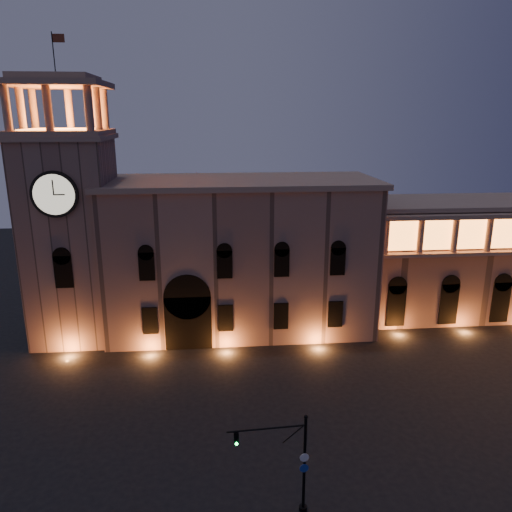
# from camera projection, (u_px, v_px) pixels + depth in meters

# --- Properties ---
(ground) EXTENTS (160.00, 160.00, 0.00)m
(ground) POSITION_uv_depth(u_px,v_px,m) (283.00, 436.00, 39.49)
(ground) COLOR black
(ground) RESTS_ON ground
(government_building) EXTENTS (30.80, 12.80, 17.60)m
(government_building) POSITION_uv_depth(u_px,v_px,m) (240.00, 255.00, 57.94)
(government_building) COLOR #8A675A
(government_building) RESTS_ON ground
(clock_tower) EXTENTS (9.80, 9.80, 32.40)m
(clock_tower) POSITION_uv_depth(u_px,v_px,m) (72.00, 229.00, 54.41)
(clock_tower) COLOR #8A675A
(clock_tower) RESTS_ON ground
(colonnade_wing) EXTENTS (40.60, 11.50, 14.50)m
(colonnade_wing) POSITION_uv_depth(u_px,v_px,m) (507.00, 255.00, 63.20)
(colonnade_wing) COLOR #856155
(colonnade_wing) RESTS_ON ground
(traffic_light) EXTENTS (5.10, 0.71, 7.01)m
(traffic_light) POSITION_uv_depth(u_px,v_px,m) (291.00, 463.00, 30.93)
(traffic_light) COLOR black
(traffic_light) RESTS_ON ground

